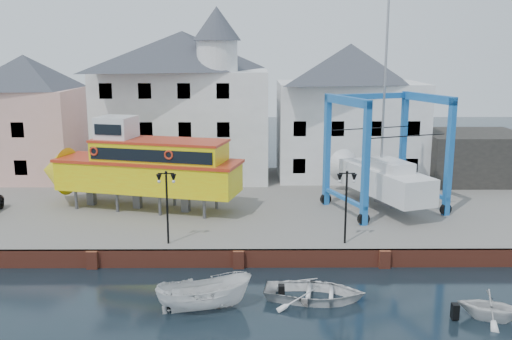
{
  "coord_description": "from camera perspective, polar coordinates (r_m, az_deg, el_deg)",
  "views": [
    {
      "loc": [
        0.78,
        -29.49,
        11.82
      ],
      "look_at": [
        1.0,
        7.0,
        4.0
      ],
      "focal_mm": 40.0,
      "sensor_mm": 36.0,
      "label": 1
    }
  ],
  "objects": [
    {
      "name": "shed_dark",
      "position": [
        50.71,
        20.72,
        1.29
      ],
      "size": [
        8.0,
        7.0,
        4.0
      ],
      "primitive_type": "cube",
      "color": "#262422",
      "rests_on": "hardstanding"
    },
    {
      "name": "lamp_post_right",
      "position": [
        32.06,
        9.04,
        -1.86
      ],
      "size": [
        1.12,
        0.32,
        4.2
      ],
      "color": "black",
      "rests_on": "hardstanding"
    },
    {
      "name": "lamp_post_left",
      "position": [
        31.99,
        -8.93,
        -1.88
      ],
      "size": [
        1.12,
        0.32,
        4.2
      ],
      "color": "black",
      "rests_on": "hardstanding"
    },
    {
      "name": "tour_boat",
      "position": [
        39.62,
        -11.87,
        0.41
      ],
      "size": [
        14.87,
        7.01,
        6.3
      ],
      "rotation": [
        0.0,
        0.0,
        -0.26
      ],
      "color": "#59595E",
      "rests_on": "hardstanding"
    },
    {
      "name": "ground",
      "position": [
        31.78,
        -1.75,
        -9.74
      ],
      "size": [
        140.0,
        140.0,
        0.0
      ],
      "primitive_type": "plane",
      "color": "#17252D",
      "rests_on": "ground"
    },
    {
      "name": "building_white_right",
      "position": [
        49.46,
        9.27,
        5.88
      ],
      "size": [
        12.0,
        8.0,
        11.2
      ],
      "color": "silver",
      "rests_on": "hardstanding"
    },
    {
      "name": "travel_lift",
      "position": [
        40.23,
        12.09,
        -0.12
      ],
      "size": [
        8.43,
        10.19,
        14.99
      ],
      "rotation": [
        0.0,
        0.0,
        0.35
      ],
      "color": "#1D5BAD",
      "rests_on": "hardstanding"
    },
    {
      "name": "building_pink",
      "position": [
        51.38,
        -21.87,
        4.89
      ],
      "size": [
        8.0,
        7.0,
        10.3
      ],
      "color": "#DBA292",
      "rests_on": "hardstanding"
    },
    {
      "name": "motorboat_a",
      "position": [
        27.19,
        -5.17,
        -13.72
      ],
      "size": [
        4.72,
        2.67,
        1.72
      ],
      "primitive_type": "imported",
      "rotation": [
        0.0,
        0.0,
        1.81
      ],
      "color": "silver",
      "rests_on": "ground"
    },
    {
      "name": "building_white_main",
      "position": [
        48.42,
        -7.1,
        6.7
      ],
      "size": [
        14.0,
        8.3,
        14.0
      ],
      "color": "silver",
      "rests_on": "hardstanding"
    },
    {
      "name": "quay_wall",
      "position": [
        31.7,
        -1.75,
        -8.83
      ],
      "size": [
        44.0,
        0.47,
        1.0
      ],
      "color": "brown",
      "rests_on": "ground"
    },
    {
      "name": "motorboat_b",
      "position": [
        28.18,
        5.88,
        -12.77
      ],
      "size": [
        5.29,
        4.14,
        1.0
      ],
      "primitive_type": "imported",
      "rotation": [
        0.0,
        0.0,
        1.42
      ],
      "color": "silver",
      "rests_on": "ground"
    },
    {
      "name": "motorboat_c",
      "position": [
        28.19,
        22.37,
        -13.66
      ],
      "size": [
        3.53,
        3.31,
        1.49
      ],
      "primitive_type": "imported",
      "rotation": [
        0.0,
        0.0,
        1.2
      ],
      "color": "silver",
      "rests_on": "ground"
    },
    {
      "name": "hardstanding",
      "position": [
        42.05,
        -1.4,
        -3.53
      ],
      "size": [
        44.0,
        22.0,
        1.0
      ],
      "primitive_type": "cube",
      "color": "slate",
      "rests_on": "ground"
    }
  ]
}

